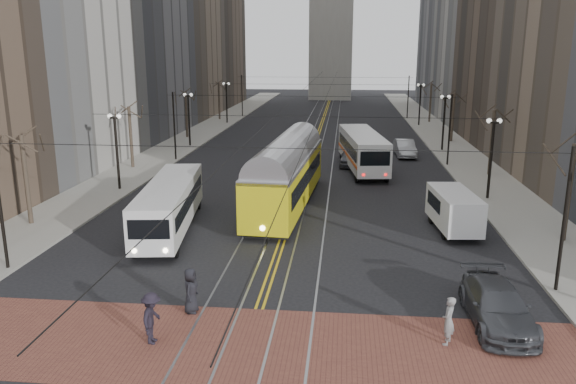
% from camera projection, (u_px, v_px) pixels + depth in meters
% --- Properties ---
extents(ground, '(260.00, 260.00, 0.00)m').
position_uv_depth(ground, '(262.00, 299.00, 24.34)').
color(ground, black).
rests_on(ground, ground).
extents(sidewalk_left, '(5.00, 140.00, 0.15)m').
position_uv_depth(sidewalk_left, '(195.00, 136.00, 69.16)').
color(sidewalk_left, gray).
rests_on(sidewalk_left, ground).
extents(sidewalk_right, '(5.00, 140.00, 0.15)m').
position_uv_depth(sidewalk_right, '(443.00, 140.00, 66.22)').
color(sidewalk_right, gray).
rests_on(sidewalk_right, ground).
extents(crosswalk_band, '(25.00, 6.00, 0.01)m').
position_uv_depth(crosswalk_band, '(247.00, 346.00, 20.48)').
color(crosswalk_band, brown).
rests_on(crosswalk_band, ground).
extents(streetcar_rails, '(4.80, 130.00, 0.02)m').
position_uv_depth(streetcar_rails, '(317.00, 139.00, 67.71)').
color(streetcar_rails, gray).
rests_on(streetcar_rails, ground).
extents(centre_lines, '(0.42, 130.00, 0.01)m').
position_uv_depth(centre_lines, '(317.00, 139.00, 67.71)').
color(centre_lines, gold).
rests_on(centre_lines, ground).
extents(lamp_posts, '(27.60, 57.20, 5.60)m').
position_uv_depth(lamp_posts, '(308.00, 136.00, 51.35)').
color(lamp_posts, black).
rests_on(lamp_posts, ground).
extents(street_trees, '(31.68, 53.28, 5.60)m').
position_uv_depth(street_trees, '(312.00, 126.00, 57.62)').
color(street_trees, '#382D23').
rests_on(street_trees, ground).
extents(trolley_wires, '(25.96, 120.00, 6.60)m').
position_uv_depth(trolley_wires, '(312.00, 117.00, 56.98)').
color(trolley_wires, black).
rests_on(trolley_wires, ground).
extents(transit_bus, '(3.86, 11.77, 2.89)m').
position_uv_depth(transit_bus, '(170.00, 207.00, 33.26)').
color(transit_bus, silver).
rests_on(transit_bus, ground).
extents(streetcar, '(3.99, 15.94, 3.72)m').
position_uv_depth(streetcar, '(287.00, 180.00, 38.38)').
color(streetcar, '#D4C812').
rests_on(streetcar, ground).
extents(rear_bus, '(4.36, 12.84, 3.28)m').
position_uv_depth(rear_bus, '(362.00, 151.00, 50.19)').
color(rear_bus, silver).
rests_on(rear_bus, ground).
extents(cargo_van, '(2.58, 5.56, 2.38)m').
position_uv_depth(cargo_van, '(454.00, 212.00, 33.14)').
color(cargo_van, white).
rests_on(cargo_van, ground).
extents(sedan_grey, '(2.18, 4.96, 1.66)m').
position_uv_depth(sedan_grey, '(351.00, 156.00, 52.14)').
color(sedan_grey, '#46484E').
rests_on(sedan_grey, ground).
extents(sedan_silver, '(2.00, 5.14, 1.67)m').
position_uv_depth(sedan_silver, '(405.00, 148.00, 56.45)').
color(sedan_silver, '#A4A7AB').
rests_on(sedan_silver, ground).
extents(sedan_parked, '(2.27, 5.44, 1.57)m').
position_uv_depth(sedan_parked, '(497.00, 305.00, 21.99)').
color(sedan_parked, '#3F4146').
rests_on(sedan_parked, ground).
extents(pedestrian_a, '(0.64, 0.95, 1.90)m').
position_uv_depth(pedestrian_a, '(191.00, 290.00, 22.92)').
color(pedestrian_a, black).
rests_on(pedestrian_a, crosswalk_band).
extents(pedestrian_b, '(0.66, 0.79, 1.84)m').
position_uv_depth(pedestrian_b, '(448.00, 321.00, 20.43)').
color(pedestrian_b, gray).
rests_on(pedestrian_b, crosswalk_band).
extents(pedestrian_d, '(0.74, 1.27, 1.97)m').
position_uv_depth(pedestrian_d, '(152.00, 318.00, 20.49)').
color(pedestrian_d, black).
rests_on(pedestrian_d, crosswalk_band).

